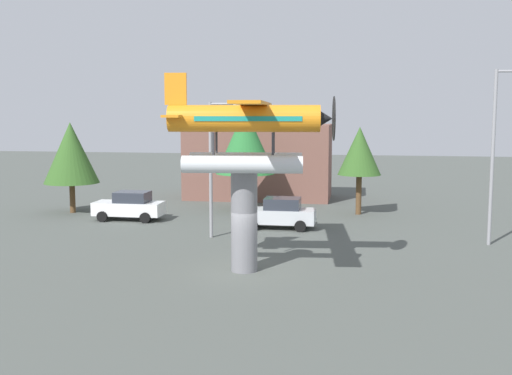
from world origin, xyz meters
name	(u,v)px	position (x,y,z in m)	size (l,w,h in m)	color
ground_plane	(244,271)	(0.00, 0.00, 0.00)	(140.00, 140.00, 0.00)	#4C514C
display_pedestal	(244,221)	(0.00, 0.00, 2.11)	(1.10, 1.10, 4.22)	slate
floatplane_monument	(247,130)	(0.13, 0.01, 5.89)	(7.03, 10.46, 4.00)	silver
car_near_white	(130,206)	(-9.17, 10.96, 0.88)	(4.20, 2.02, 1.76)	white
car_mid_silver	(279,213)	(0.22, 9.74, 0.88)	(4.20, 2.02, 1.76)	silver
streetlight_primary	(215,159)	(-2.79, 6.62, 4.18)	(1.84, 0.28, 7.12)	gray
streetlight_secondary	(497,145)	(11.33, 7.08, 4.99)	(1.84, 0.28, 8.68)	gray
storefront_building	(259,161)	(-2.92, 22.00, 2.82)	(10.83, 5.16, 5.64)	brown
tree_west	(71,153)	(-13.89, 13.05, 3.93)	(3.57, 3.57, 5.93)	brown
tree_east	(245,141)	(-2.88, 15.97, 4.65)	(3.95, 3.95, 6.86)	brown
tree_center_back	(360,151)	(4.66, 15.45, 4.07)	(2.77, 2.77, 5.65)	brown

